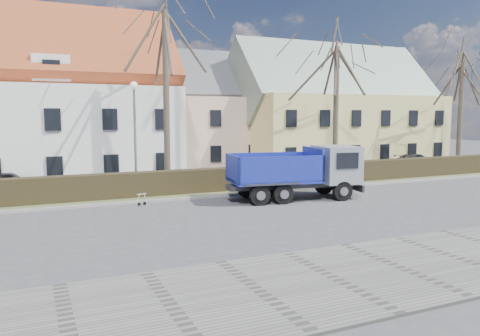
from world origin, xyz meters
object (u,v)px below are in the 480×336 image
dump_truck (291,172)px  cart_frame (138,199)px  parked_car_b (415,161)px  streetlight (135,138)px  parked_car_a (8,182)px

dump_truck → cart_frame: dump_truck is taller
cart_frame → parked_car_b: 25.54m
dump_truck → cart_frame: size_ratio=9.91×
dump_truck → parked_car_b: 19.03m
dump_truck → cart_frame: 7.80m
streetlight → cart_frame: 4.26m
cart_frame → parked_car_b: size_ratio=0.18×
parked_car_a → parked_car_b: (30.40, -0.00, -0.02)m
dump_truck → parked_car_b: bearing=34.8°
parked_car_b → cart_frame: bearing=94.9°
streetlight → parked_car_b: bearing=9.0°
cart_frame → parked_car_a: 9.10m
dump_truck → streetlight: size_ratio=1.14×
parked_car_b → streetlight: bearing=88.0°
cart_frame → parked_car_a: parked_car_a is taller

